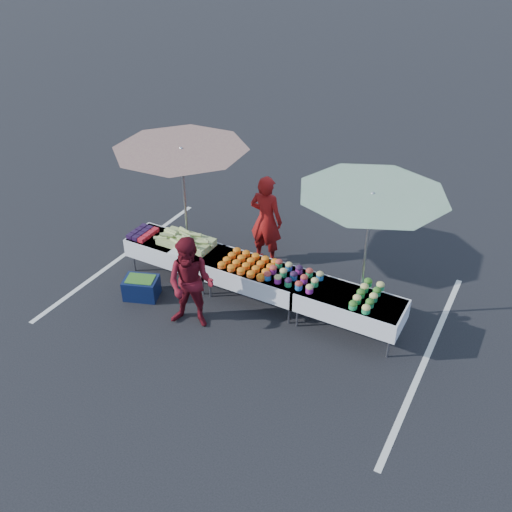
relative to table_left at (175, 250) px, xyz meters
The scene contains 17 objects.
ground 1.89m from the table_left, ahead, with size 80.00×80.00×0.00m, color black.
stripe_left 1.52m from the table_left, behind, with size 0.10×5.00×0.00m, color silver.
stripe_right 5.03m from the table_left, ahead, with size 0.10×5.00×0.00m, color silver.
table_left is the anchor object (origin of this frame).
table_center 1.80m from the table_left, ahead, with size 1.86×0.81×0.75m.
table_right 3.60m from the table_left, ahead, with size 1.86×0.81×0.75m.
berry_punnets 0.74m from the table_left, behind, with size 0.40×0.54×0.08m.
corn_pile 0.36m from the table_left, ahead, with size 1.16×0.57×0.26m.
plastic_bags 0.47m from the table_left, 45.00° to the right, with size 0.30×0.25×0.05m, color white.
carrot_bowls 1.66m from the table_left, ahead, with size 0.95×0.69×0.11m.
potato_cups 2.56m from the table_left, ahead, with size 0.94×0.58×0.16m.
bean_baskets 3.87m from the table_left, ahead, with size 0.36×0.86×0.15m.
vendor 1.89m from the table_left, 45.39° to the left, with size 0.69×0.45×1.90m, color maroon.
customer 1.62m from the table_left, 43.97° to the right, with size 0.84×0.65×1.73m, color maroon.
umbrella_left 1.79m from the table_left, 85.91° to the left, with size 3.19×3.19×2.57m.
umbrella_right 4.03m from the table_left, ahead, with size 2.50×2.50×2.50m.
storage_bin 0.99m from the table_left, 99.59° to the right, with size 0.74×0.64×0.41m.
Camera 1 is at (4.09, -7.46, 6.49)m, focal length 40.00 mm.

